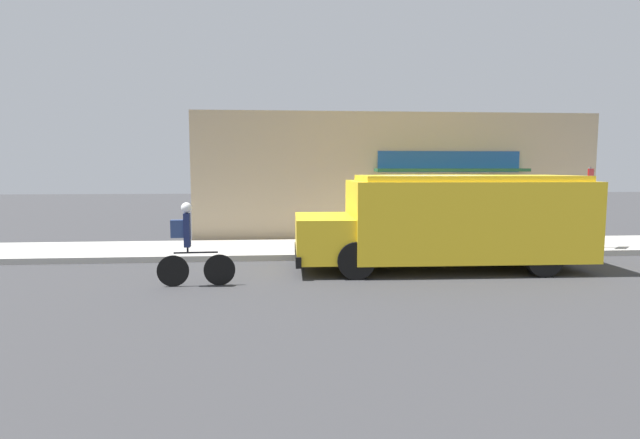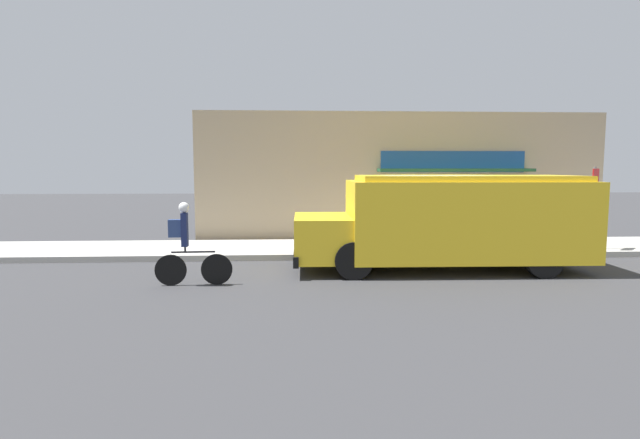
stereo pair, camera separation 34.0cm
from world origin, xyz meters
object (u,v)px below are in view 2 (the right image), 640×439
at_px(school_bus, 450,220).
at_px(stop_sign_post, 594,194).
at_px(cyclist, 187,245).
at_px(trash_bin, 501,230).

height_order(school_bus, stop_sign_post, stop_sign_post).
bearing_deg(cyclist, trash_bin, 25.55).
xyz_separation_m(school_bus, stop_sign_post, (4.61, 1.78, 0.51)).
relative_size(cyclist, stop_sign_post, 0.75).
xyz_separation_m(school_bus, trash_bin, (2.59, 3.11, -0.64)).
bearing_deg(cyclist, stop_sign_post, 14.37).
bearing_deg(school_bus, stop_sign_post, 22.15).
bearing_deg(stop_sign_post, school_bus, -158.93).
relative_size(school_bus, cyclist, 3.98).
relative_size(school_bus, trash_bin, 8.85).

